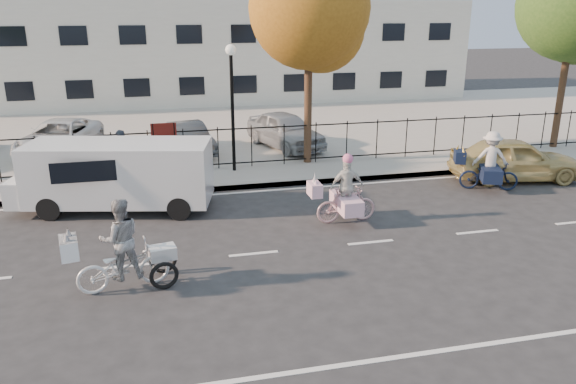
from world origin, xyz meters
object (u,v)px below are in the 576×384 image
object	(u,v)px
lamppost	(232,86)
unicorn_bike	(345,197)
lot_car_d	(285,130)
lot_car_c	(189,138)
zebra_trike	(122,255)
pedestrian	(121,154)
lot_car_b	(59,138)
gold_sedan	(515,159)
bull_bike	(489,167)
white_van	(116,174)

from	to	relation	value
lamppost	unicorn_bike	size ratio (longest dim) A/B	2.23
lamppost	lot_car_d	xyz separation A→B (m)	(2.52, 2.93, -2.24)
lot_car_c	lot_car_d	world-z (taller)	lot_car_d
zebra_trike	lot_car_c	size ratio (longest dim) A/B	0.65
lamppost	pedestrian	bearing A→B (deg)	180.00
lot_car_b	lot_car_c	distance (m)	5.03
gold_sedan	pedestrian	xyz separation A→B (m)	(-13.02, 2.83, 0.24)
lot_car_d	lamppost	bearing A→B (deg)	-148.90
lamppost	zebra_trike	bearing A→B (deg)	-113.60
zebra_trike	bull_bike	world-z (taller)	zebra_trike
unicorn_bike	white_van	size ratio (longest dim) A/B	0.33
lot_car_c	bull_bike	bearing A→B (deg)	-47.70
bull_bike	gold_sedan	bearing A→B (deg)	-41.33
gold_sedan	lot_car_b	distance (m)	16.92
zebra_trike	gold_sedan	bearing A→B (deg)	-78.68
unicorn_bike	pedestrian	size ratio (longest dim) A/B	1.18
unicorn_bike	lot_car_b	distance (m)	12.58
zebra_trike	white_van	world-z (taller)	white_van
zebra_trike	pedestrian	size ratio (longest dim) A/B	1.42
lot_car_c	lamppost	bearing A→B (deg)	-77.10
zebra_trike	white_van	distance (m)	5.06
lot_car_c	lot_car_d	distance (m)	3.89
lamppost	lot_car_c	size ratio (longest dim) A/B	1.21
white_van	gold_sedan	bearing A→B (deg)	12.72
zebra_trike	gold_sedan	world-z (taller)	zebra_trike
lamppost	gold_sedan	distance (m)	9.94
unicorn_bike	lot_car_c	bearing A→B (deg)	23.60
lot_car_c	lot_car_d	bearing A→B (deg)	-12.09
unicorn_bike	bull_bike	xyz separation A→B (m)	(5.43, 1.69, 0.05)
lot_car_c	unicorn_bike	bearing A→B (deg)	-77.95
lot_car_b	zebra_trike	bearing A→B (deg)	-62.01
gold_sedan	pedestrian	bearing A→B (deg)	88.05
bull_bike	white_van	bearing A→B (deg)	107.84
white_van	pedestrian	distance (m)	2.84
lamppost	lot_car_b	xyz separation A→B (m)	(-6.31, 3.86, -2.31)
bull_bike	lot_car_c	distance (m)	11.20
zebra_trike	gold_sedan	xyz separation A→B (m)	(12.67, 5.04, -0.04)
unicorn_bike	lamppost	bearing A→B (deg)	23.12
pedestrian	lot_car_c	bearing A→B (deg)	-154.43
unicorn_bike	gold_sedan	distance (m)	7.33
gold_sedan	zebra_trike	bearing A→B (deg)	122.00
lot_car_b	pedestrian	bearing A→B (deg)	-42.63
lot_car_c	lot_car_d	size ratio (longest dim) A/B	0.85
unicorn_bike	white_van	distance (m)	6.59
unicorn_bike	gold_sedan	world-z (taller)	unicorn_bike
bull_bike	pedestrian	distance (m)	12.08
lot_car_c	white_van	bearing A→B (deg)	-124.93
lot_car_d	pedestrian	bearing A→B (deg)	-173.27
unicorn_bike	lot_car_d	size ratio (longest dim) A/B	0.46
zebra_trike	lot_car_b	world-z (taller)	zebra_trike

